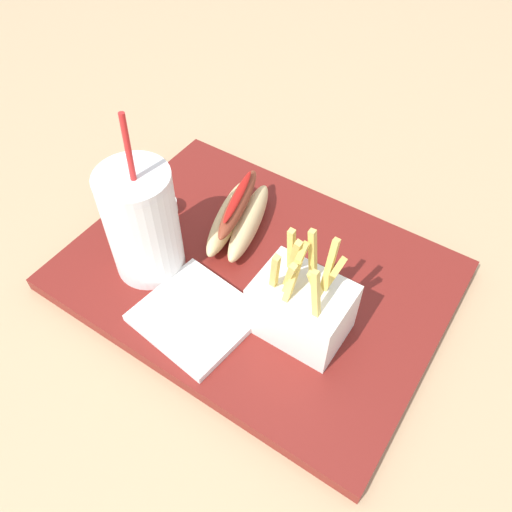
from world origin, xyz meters
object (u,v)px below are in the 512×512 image
at_px(fries_basket, 302,307).
at_px(hot_dog_1, 239,216).
at_px(ketchup_cup_1, 165,205).
at_px(soda_cup, 142,223).
at_px(napkin_stack, 196,316).

relative_size(fries_basket, hot_dog_1, 0.94).
bearing_deg(ketchup_cup_1, fries_basket, -13.62).
distance_m(soda_cup, hot_dog_1, 0.14).
distance_m(fries_basket, napkin_stack, 0.13).
bearing_deg(hot_dog_1, napkin_stack, -74.51).
bearing_deg(hot_dog_1, soda_cup, -117.63).
xyz_separation_m(soda_cup, napkin_stack, (0.10, -0.04, -0.07)).
bearing_deg(napkin_stack, soda_cup, 160.76).
distance_m(hot_dog_1, ketchup_cup_1, 0.11).
height_order(ketchup_cup_1, napkin_stack, ketchup_cup_1).
xyz_separation_m(fries_basket, hot_dog_1, (-0.15, 0.09, -0.02)).
bearing_deg(ketchup_cup_1, hot_dog_1, 14.96).
bearing_deg(napkin_stack, ketchup_cup_1, 140.89).
distance_m(fries_basket, hot_dog_1, 0.18).
bearing_deg(fries_basket, soda_cup, -173.80).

